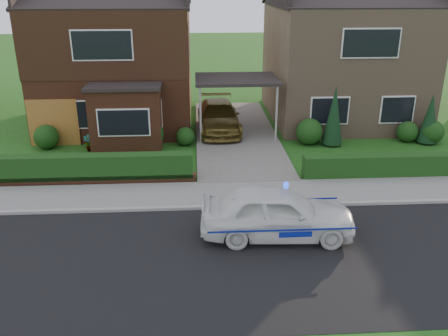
{
  "coord_description": "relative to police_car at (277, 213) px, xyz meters",
  "views": [
    {
      "loc": [
        -1.88,
        -10.82,
        6.92
      ],
      "look_at": [
        -1.02,
        3.5,
        1.25
      ],
      "focal_mm": 38.0,
      "sensor_mm": 36.0,
      "label": 1
    }
  ],
  "objects": [
    {
      "name": "shrub_left_near",
      "position": [
        -2.77,
        8.4,
        -0.33
      ],
      "size": [
        0.84,
        0.84,
        0.84
      ],
      "primitive_type": "sphere",
      "color": "#153410",
      "rests_on": "ground"
    },
    {
      "name": "shrub_right_far",
      "position": [
        8.43,
        8.0,
        -0.21
      ],
      "size": [
        1.08,
        1.08,
        1.08
      ],
      "primitive_type": "sphere",
      "color": "#153410",
      "rests_on": "ground"
    },
    {
      "name": "potted_plant_b",
      "position": [
        -2.87,
        4.8,
        -0.39
      ],
      "size": [
        0.5,
        0.49,
        0.71
      ],
      "primitive_type": "imported",
      "rotation": [
        0.0,
        0.0,
        0.66
      ],
      "color": "gray",
      "rests_on": "ground"
    },
    {
      "name": "potted_plant_c",
      "position": [
        -5.98,
        7.73,
        -0.39
      ],
      "size": [
        0.46,
        0.46,
        0.71
      ],
      "primitive_type": "imported",
      "rotation": [
        0.0,
        0.0,
        1.76
      ],
      "color": "gray",
      "rests_on": "ground"
    },
    {
      "name": "shrub_right_near",
      "position": [
        2.83,
        8.2,
        -0.15
      ],
      "size": [
        1.2,
        1.2,
        1.2
      ],
      "primitive_type": "sphere",
      "color": "#153410",
      "rests_on": "ground"
    },
    {
      "name": "dwarf_wall",
      "position": [
        -6.17,
        4.1,
        -0.57
      ],
      "size": [
        7.7,
        0.25,
        0.36
      ],
      "primitive_type": "cube",
      "color": "brown",
      "rests_on": "ground"
    },
    {
      "name": "police_car",
      "position": [
        0.0,
        0.0,
        0.0
      ],
      "size": [
        4.03,
        4.48,
        1.66
      ],
      "rotation": [
        0.0,
        0.0,
        1.51
      ],
      "color": "white",
      "rests_on": "ground"
    },
    {
      "name": "conifer_b",
      "position": [
        8.23,
        8.0,
        0.35
      ],
      "size": [
        0.9,
        0.9,
        2.2
      ],
      "primitive_type": "cone",
      "color": "black",
      "rests_on": "ground"
    },
    {
      "name": "carport_link",
      "position": [
        -0.37,
        9.75,
        1.91
      ],
      "size": [
        3.8,
        3.0,
        2.77
      ],
      "color": "black",
      "rests_on": "ground"
    },
    {
      "name": "driveway_car",
      "position": [
        -1.18,
        10.25,
        0.06
      ],
      "size": [
        2.06,
        4.8,
        1.38
      ],
      "primitive_type": "imported",
      "rotation": [
        0.0,
        0.0,
        0.03
      ],
      "color": "brown",
      "rests_on": "driveway"
    },
    {
      "name": "shrub_left_mid",
      "position": [
        -4.37,
        8.1,
        -0.09
      ],
      "size": [
        1.32,
        1.32,
        1.32
      ],
      "primitive_type": "sphere",
      "color": "#153410",
      "rests_on": "ground"
    },
    {
      "name": "sidewalk",
      "position": [
        -0.37,
        2.9,
        -0.7
      ],
      "size": [
        60.0,
        2.0,
        0.1
      ],
      "primitive_type": "cube",
      "color": "slate",
      "rests_on": "ground"
    },
    {
      "name": "kerb",
      "position": [
        -0.37,
        1.85,
        -0.69
      ],
      "size": [
        60.0,
        0.16,
        0.12
      ],
      "primitive_type": "cube",
      "color": "#9E9993",
      "rests_on": "ground"
    },
    {
      "name": "house_left",
      "position": [
        -6.16,
        12.7,
        3.06
      ],
      "size": [
        7.5,
        9.53,
        7.25
      ],
      "color": "brown",
      "rests_on": "ground"
    },
    {
      "name": "hedge_right",
      "position": [
        5.43,
        4.15,
        -0.75
      ],
      "size": [
        7.5,
        0.55,
        0.8
      ],
      "primitive_type": "cube",
      "color": "#153410",
      "rests_on": "ground"
    },
    {
      "name": "shrub_right_mid",
      "position": [
        7.43,
        8.3,
        -0.27
      ],
      "size": [
        0.96,
        0.96,
        0.96
      ],
      "primitive_type": "sphere",
      "color": "#153410",
      "rests_on": "ground"
    },
    {
      "name": "garage_door",
      "position": [
        -8.62,
        8.76,
        0.3
      ],
      "size": [
        2.2,
        0.1,
        2.1
      ],
      "primitive_type": "cube",
      "color": "brown",
      "rests_on": "ground"
    },
    {
      "name": "hedge_left",
      "position": [
        -6.17,
        4.25,
        -0.75
      ],
      "size": [
        7.5,
        0.55,
        0.9
      ],
      "primitive_type": "cube",
      "color": "#153410",
      "rests_on": "ground"
    },
    {
      "name": "conifer_a",
      "position": [
        3.83,
        8.0,
        0.55
      ],
      "size": [
        0.9,
        0.9,
        2.6
      ],
      "primitive_type": "cone",
      "color": "black",
      "rests_on": "ground"
    },
    {
      "name": "shrub_left_far",
      "position": [
        -8.87,
        8.3,
        -0.21
      ],
      "size": [
        1.08,
        1.08,
        1.08
      ],
      "primitive_type": "sphere",
      "color": "#153410",
      "rests_on": "ground"
    },
    {
      "name": "potted_plant_a",
      "position": [
        -6.98,
        7.8,
        -0.38
      ],
      "size": [
        0.42,
        0.31,
        0.74
      ],
      "primitive_type": "imported",
      "rotation": [
        0.0,
        0.0,
        -0.12
      ],
      "color": "gray",
      "rests_on": "ground"
    },
    {
      "name": "road",
      "position": [
        -0.37,
        -1.2,
        -0.75
      ],
      "size": [
        60.0,
        6.0,
        0.02
      ],
      "primitive_type": "cube",
      "color": "black",
      "rests_on": "ground"
    },
    {
      "name": "house_right",
      "position": [
        5.43,
        12.79,
        2.91
      ],
      "size": [
        7.5,
        8.06,
        7.25
      ],
      "color": "#93755A",
      "rests_on": "ground"
    },
    {
      "name": "driveway",
      "position": [
        -0.37,
        9.8,
        -0.69
      ],
      "size": [
        3.8,
        12.0,
        0.12
      ],
      "primitive_type": "cube",
      "color": "#666059",
      "rests_on": "ground"
    },
    {
      "name": "ground",
      "position": [
        -0.37,
        -1.2,
        -0.75
      ],
      "size": [
        120.0,
        120.0,
        0.0
      ],
      "primitive_type": "plane",
      "color": "#1B5015",
      "rests_on": "ground"
    }
  ]
}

